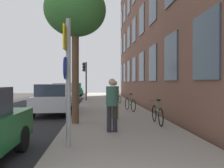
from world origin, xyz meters
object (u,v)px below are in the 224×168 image
bicycle_2 (118,98)px  car_1 (54,98)px  pedestrian_1 (115,97)px  traffic_light (85,74)px  bicycle_1 (130,104)px  tree_near (75,12)px  car_3 (75,89)px  car_2 (64,92)px  sign_post (67,73)px  pedestrian_0 (112,101)px  bicycle_0 (157,114)px

bicycle_2 → car_1: bearing=-128.4°
bicycle_2 → pedestrian_1: size_ratio=0.96×
traffic_light → bicycle_1: bearing=-70.1°
traffic_light → tree_near: bearing=-89.3°
bicycle_1 → car_3: 17.19m
pedestrian_1 → car_2: 11.53m
tree_near → car_2: 12.69m
pedestrian_1 → traffic_light: bearing=99.5°
tree_near → car_1: bearing=112.1°
traffic_light → car_1: size_ratio=0.76×
car_1 → sign_post: bearing=-77.3°
pedestrian_0 → pedestrian_1: size_ratio=1.03×
bicycle_2 → car_3: (-4.32, 11.58, 0.37)m
tree_near → car_3: bearing=95.0°
bicycle_1 → pedestrian_1: bearing=-112.4°
tree_near → car_3: tree_near is taller
pedestrian_0 → car_3: size_ratio=0.38×
sign_post → traffic_light: size_ratio=0.93×
car_2 → car_1: bearing=-86.2°
sign_post → traffic_light: bearing=90.9°
pedestrian_1 → bicycle_2: bearing=83.3°
traffic_light → car_3: size_ratio=0.75×
traffic_light → pedestrian_1: size_ratio=2.04×
traffic_light → car_3: (-1.62, 8.58, -1.63)m
traffic_light → bicycle_1: (2.89, -8.00, -1.97)m
bicycle_1 → car_1: (-4.22, -0.09, 0.34)m
tree_near → car_2: bearing=99.6°
pedestrian_1 → car_3: (-3.41, 19.26, -0.24)m
tree_near → bicycle_0: (3.18, -0.40, -4.00)m
bicycle_1 → car_1: car_1 is taller
sign_post → bicycle_0: (3.09, 2.90, -1.45)m
traffic_light → tree_near: tree_near is taller
bicycle_0 → car_2: 13.43m
bicycle_0 → pedestrian_0: pedestrian_0 is taller
sign_post → bicycle_0: 4.48m
sign_post → pedestrian_1: size_ratio=1.90×
pedestrian_1 → car_1: size_ratio=0.37×
pedestrian_1 → tree_near: bearing=-147.4°
tree_near → pedestrian_0: bearing=-51.7°
sign_post → tree_near: bearing=91.5°
car_2 → bicycle_2: bearing=-35.3°
pedestrian_1 → car_2: bearing=108.6°
bicycle_1 → car_3: car_3 is taller
traffic_light → bicycle_1: 8.73m
traffic_light → bicycle_0: traffic_light is taller
car_3 → car_1: bearing=-89.0°
pedestrian_0 → pedestrian_1: 2.75m
car_3 → bicycle_1: bearing=-74.8°
tree_near → pedestrian_0: (1.33, -1.68, -3.39)m
car_1 → car_3: 16.67m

